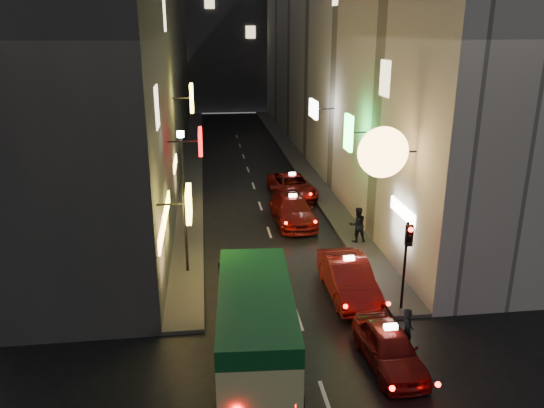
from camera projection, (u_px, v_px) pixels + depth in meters
name	position (u px, v px, depth m)	size (l,w,h in m)	color
building_left	(138.00, 48.00, 40.03)	(7.65, 52.00, 18.00)	#353331
building_right	(344.00, 47.00, 41.96)	(8.36, 52.00, 18.00)	#B7B1A7
building_far	(225.00, 24.00, 70.52)	(30.00, 10.00, 22.00)	#38373D
sidewalk_left	(193.00, 161.00, 43.28)	(1.50, 52.00, 0.15)	#44413F
sidewalk_right	(296.00, 158.00, 44.31)	(1.50, 52.00, 0.15)	#44413F
minibus	(255.00, 319.00, 16.42)	(2.65, 6.57, 2.78)	#D0CE82
taxi_near	(389.00, 344.00, 16.90)	(2.17, 4.84, 1.68)	maroon
taxi_second	(348.00, 275.00, 21.37)	(2.31, 5.63, 1.96)	maroon
taxi_third	(293.00, 208.00, 29.51)	(2.40, 5.52, 1.91)	maroon
taxi_far	(292.00, 184.00, 34.13)	(2.74, 5.46, 1.84)	maroon
pedestrian_crossing	(407.00, 329.00, 17.42)	(0.62, 0.40, 1.89)	black
pedestrian_sidewalk	(358.00, 222.00, 26.38)	(0.77, 0.48, 2.04)	black
traffic_light	(407.00, 248.00, 19.41)	(0.26, 0.43, 3.50)	black
lamp_post	(184.00, 193.00, 22.36)	(0.28, 0.28, 6.22)	black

